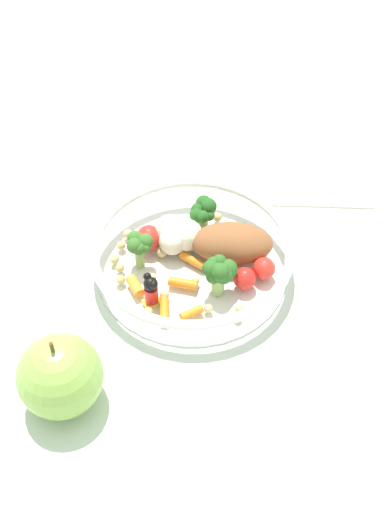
% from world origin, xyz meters
% --- Properties ---
extents(ground_plane, '(2.40, 2.40, 0.00)m').
position_xyz_m(ground_plane, '(0.00, 0.00, 0.00)').
color(ground_plane, silver).
extents(food_container, '(0.23, 0.23, 0.06)m').
position_xyz_m(food_container, '(-0.00, -0.01, 0.03)').
color(food_container, white).
rests_on(food_container, ground_plane).
extents(loose_apple, '(0.08, 0.08, 0.09)m').
position_xyz_m(loose_apple, '(-0.04, -0.22, 0.04)').
color(loose_apple, '#8CB74C').
rests_on(loose_apple, ground_plane).
extents(folded_napkin, '(0.18, 0.16, 0.01)m').
position_xyz_m(folded_napkin, '(0.07, 0.21, 0.00)').
color(folded_napkin, silver).
rests_on(folded_napkin, ground_plane).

